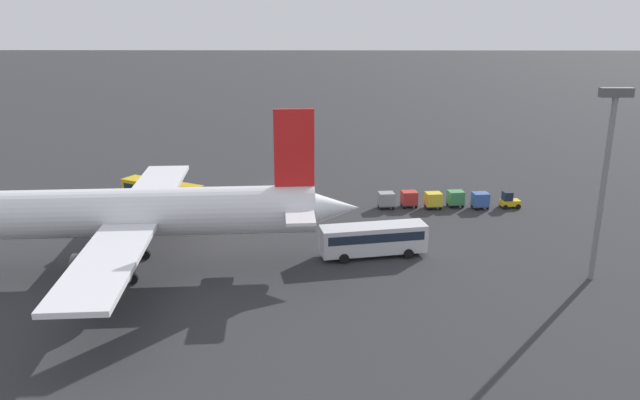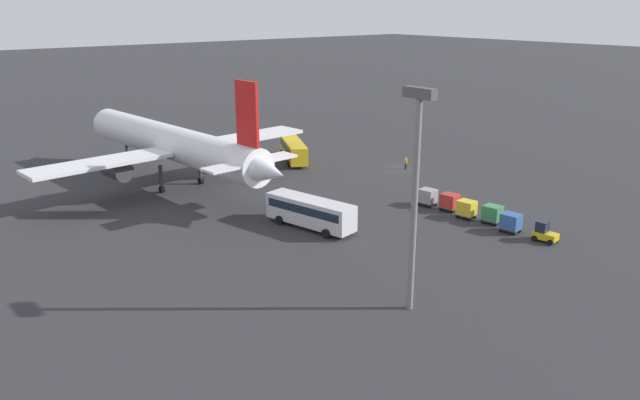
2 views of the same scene
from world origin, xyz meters
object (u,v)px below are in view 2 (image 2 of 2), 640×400
at_px(worker_person, 406,163).
at_px(cargo_cart_blue, 511,222).
at_px(shuttle_bus_near, 293,149).
at_px(cargo_cart_green, 492,213).
at_px(shuttle_bus_far, 310,211).
at_px(cargo_cart_yellow, 467,208).
at_px(cargo_cart_red, 450,201).
at_px(airplane, 174,144).
at_px(baggage_tug, 544,233).
at_px(cargo_cart_grey, 428,196).

relative_size(worker_person, cargo_cart_blue, 0.79).
height_order(shuttle_bus_near, cargo_cart_green, shuttle_bus_near).
xyz_separation_m(shuttle_bus_far, cargo_cart_yellow, (-8.64, -15.73, -0.75)).
bearing_deg(worker_person, cargo_cart_red, 148.80).
distance_m(airplane, cargo_cart_blue, 43.44).
relative_size(shuttle_bus_far, cargo_cart_green, 5.01).
height_order(airplane, cargo_cart_red, airplane).
bearing_deg(cargo_cart_green, shuttle_bus_near, -0.04).
distance_m(shuttle_bus_near, baggage_tug, 43.73).
height_order(cargo_cart_blue, cargo_cart_green, same).
bearing_deg(cargo_cart_grey, airplane, 36.66).
bearing_deg(cargo_cart_red, cargo_cart_green, -177.83).
bearing_deg(baggage_tug, shuttle_bus_far, 33.55).
xyz_separation_m(baggage_tug, cargo_cart_grey, (15.47, 0.44, 0.25)).
relative_size(worker_person, cargo_cart_yellow, 0.79).
distance_m(shuttle_bus_near, cargo_cart_green, 37.08).
distance_m(cargo_cart_blue, cargo_cart_green, 3.04).
bearing_deg(cargo_cart_grey, baggage_tug, -178.38).
height_order(shuttle_bus_far, cargo_cart_red, shuttle_bus_far).
bearing_deg(cargo_cart_green, shuttle_bus_far, 54.97).
xyz_separation_m(cargo_cart_blue, cargo_cart_green, (2.94, -0.77, 0.00)).
height_order(baggage_tug, cargo_cart_yellow, baggage_tug).
distance_m(cargo_cart_yellow, cargo_cart_grey, 5.87).
distance_m(airplane, cargo_cart_yellow, 38.33).
bearing_deg(cargo_cart_yellow, shuttle_bus_far, 61.22).
height_order(airplane, baggage_tug, airplane).
distance_m(airplane, baggage_tug, 46.97).
relative_size(shuttle_bus_far, cargo_cart_red, 5.01).
relative_size(baggage_tug, worker_person, 1.47).
distance_m(cargo_cart_green, cargo_cart_yellow, 3.04).
bearing_deg(worker_person, cargo_cart_green, 156.32).
relative_size(airplane, shuttle_bus_far, 4.11).
bearing_deg(cargo_cart_green, cargo_cart_blue, 165.32).
height_order(baggage_tug, cargo_cart_blue, baggage_tug).
xyz_separation_m(baggage_tug, cargo_cart_green, (6.65, -0.32, 0.25)).
bearing_deg(cargo_cart_yellow, cargo_cart_red, -10.86).
bearing_deg(cargo_cart_green, cargo_cart_grey, 4.92).
height_order(airplane, cargo_cart_grey, airplane).
height_order(worker_person, cargo_cart_blue, cargo_cart_blue).
xyz_separation_m(cargo_cart_blue, cargo_cart_yellow, (5.87, 0.02, 0.00)).
relative_size(cargo_cart_green, cargo_cart_grey, 1.00).
bearing_deg(worker_person, cargo_cart_blue, 157.31).
relative_size(baggage_tug, cargo_cart_grey, 1.16).
relative_size(airplane, cargo_cart_green, 20.58).
relative_size(airplane, cargo_cart_red, 20.58).
bearing_deg(baggage_tug, cargo_cart_green, -10.83).
bearing_deg(shuttle_bus_far, shuttle_bus_near, -44.81).
height_order(baggage_tug, cargo_cart_red, baggage_tug).
relative_size(shuttle_bus_near, cargo_cart_yellow, 5.13).
xyz_separation_m(airplane, shuttle_bus_far, (-23.87, -4.07, -3.83)).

